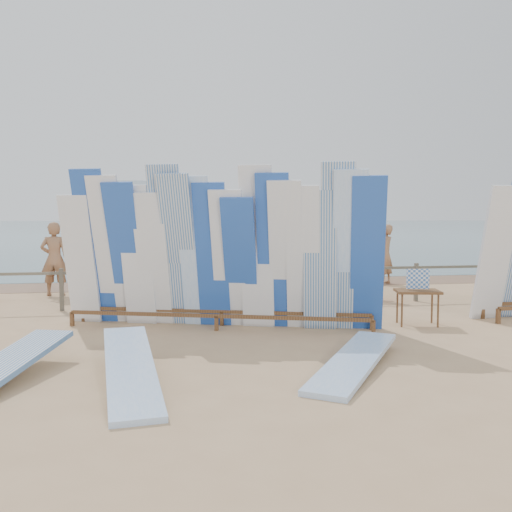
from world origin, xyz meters
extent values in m
plane|color=tan|center=(0.00, 0.00, 0.00)|extent=(160.00, 160.00, 0.00)
cube|color=#426A76|center=(0.00, 128.00, 0.00)|extent=(320.00, 240.00, 0.02)
cube|color=#816049|center=(0.00, 7.20, 0.00)|extent=(40.00, 2.60, 0.01)
cube|color=#999EA3|center=(-12.00, 180.00, 4.02)|extent=(45.00, 8.00, 8.00)
cube|color=silver|center=(-12.00, 180.00, 11.02)|extent=(18.00, 6.00, 6.00)
cube|color=#6C6552|center=(0.00, 3.00, 0.80)|extent=(12.00, 0.06, 0.06)
cube|color=#6C6552|center=(-4.00, 3.00, 0.45)|extent=(0.08, 0.08, 0.90)
cube|color=#6C6552|center=(-2.00, 3.00, 0.45)|extent=(0.08, 0.08, 0.90)
cube|color=#6C6552|center=(0.00, 3.00, 0.45)|extent=(0.08, 0.08, 0.90)
cube|color=#6C6552|center=(2.00, 3.00, 0.45)|extent=(0.08, 0.08, 0.90)
cube|color=#6C6552|center=(4.00, 3.00, 0.45)|extent=(0.08, 0.08, 0.90)
cube|color=#6C6552|center=(6.00, 3.00, 0.45)|extent=(0.08, 0.08, 0.90)
cube|color=brown|center=(-0.95, 0.46, 0.26)|extent=(5.14, 1.72, 0.06)
cube|color=brown|center=(-0.81, 0.89, 0.26)|extent=(5.14, 1.72, 0.06)
cube|color=white|center=(-3.38, 1.48, 1.19)|extent=(0.71, 0.71, 2.39)
cube|color=blue|center=(-3.10, 1.39, 1.42)|extent=(0.78, 0.91, 2.84)
cube|color=white|center=(-2.82, 1.30, 1.36)|extent=(0.78, 0.93, 2.72)
cube|color=blue|center=(-2.53, 1.21, 1.30)|extent=(0.80, 0.97, 2.60)
cube|color=white|center=(-2.33, 1.14, 1.28)|extent=(0.71, 0.70, 2.55)
cube|color=white|center=(-2.05, 1.05, 1.21)|extent=(0.75, 0.81, 2.42)
cube|color=silver|center=(-1.77, 0.96, 1.45)|extent=(0.77, 0.88, 2.90)
cube|color=silver|center=(-1.57, 0.89, 1.37)|extent=(0.84, 1.08, 2.74)
cube|color=#97C0F2|center=(-1.28, 0.80, 1.35)|extent=(0.75, 0.82, 2.69)
cube|color=blue|center=(-1.00, 0.71, 1.29)|extent=(0.75, 0.82, 2.58)
cube|color=white|center=(-0.72, 0.62, 1.23)|extent=(0.77, 0.88, 2.46)
cube|color=blue|center=(-0.52, 0.55, 1.16)|extent=(0.80, 0.96, 2.32)
cube|color=white|center=(-0.24, 0.46, 1.44)|extent=(0.73, 0.75, 2.87)
cube|color=blue|center=(0.05, 0.37, 1.37)|extent=(0.77, 0.89, 2.73)
cube|color=white|center=(0.25, 0.31, 1.30)|extent=(0.80, 0.96, 2.60)
cube|color=white|center=(0.53, 0.22, 1.26)|extent=(0.76, 0.86, 2.52)
cube|color=silver|center=(0.81, 0.12, 1.22)|extent=(0.71, 0.70, 2.44)
cube|color=silver|center=(1.10, 0.03, 1.45)|extent=(0.77, 0.88, 2.90)
cube|color=#97C0F2|center=(1.30, -0.03, 1.39)|extent=(0.80, 0.96, 2.77)
cube|color=blue|center=(1.58, -0.12, 1.33)|extent=(0.79, 0.94, 2.67)
cube|color=white|center=(4.36, 0.47, 1.28)|extent=(0.63, 0.68, 2.57)
cube|color=brown|center=(2.74, 0.35, 0.62)|extent=(0.88, 0.70, 0.05)
cube|color=white|center=(2.74, 0.35, 0.85)|extent=(0.41, 0.11, 0.37)
cube|color=#97C0F2|center=(0.61, -2.22, 0.00)|extent=(1.99, 2.54, 0.22)
cube|color=#97C0F2|center=(-2.24, -2.42, 0.00)|extent=(0.88, 2.73, 0.42)
cube|color=red|center=(0.95, 3.69, 0.31)|extent=(0.70, 0.69, 0.05)
cube|color=red|center=(1.07, 3.89, 0.58)|extent=(0.54, 0.41, 0.53)
cube|color=red|center=(0.61, 3.74, 0.33)|extent=(0.64, 0.60, 0.05)
cube|color=red|center=(0.57, 3.98, 0.62)|extent=(0.59, 0.26, 0.57)
cube|color=red|center=(2.86, 3.51, 0.52)|extent=(0.45, 0.73, 0.52)
cube|color=red|center=(2.87, 3.79, 0.85)|extent=(0.43, 0.17, 0.33)
imported|color=tan|center=(-1.11, 6.04, 0.88)|extent=(1.17, 1.08, 1.76)
imported|color=#8C6042|center=(4.55, 6.16, 0.88)|extent=(0.72, 0.69, 1.77)
imported|color=#8C6042|center=(-1.59, 5.06, 0.79)|extent=(0.96, 0.48, 1.58)
imported|color=tan|center=(4.15, 6.94, 0.79)|extent=(1.08, 0.60, 1.58)
imported|color=beige|center=(2.93, 3.94, 0.90)|extent=(0.66, 0.96, 1.81)
imported|color=#8C6042|center=(-4.59, 5.35, 0.93)|extent=(0.69, 0.39, 1.86)
imported|color=beige|center=(-1.84, 4.98, 0.84)|extent=(0.48, 0.86, 1.68)
camera|label=1|loc=(-1.81, -8.88, 1.99)|focal=38.00mm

